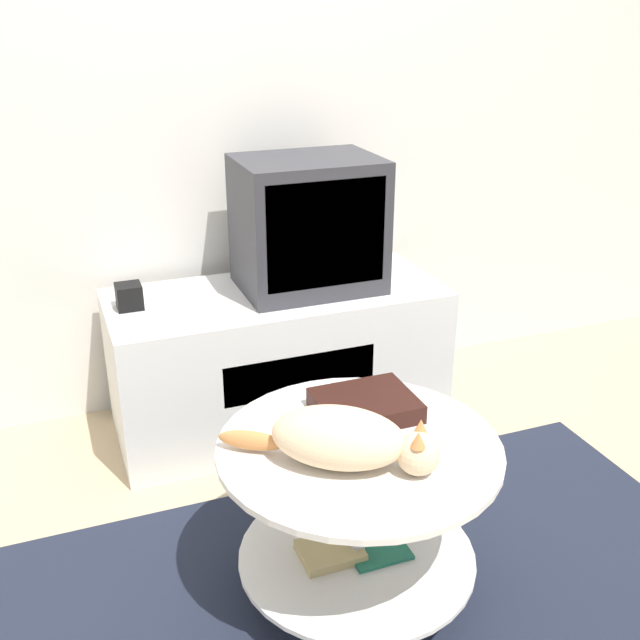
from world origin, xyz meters
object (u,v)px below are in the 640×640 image
(dvd_box, at_px, (365,406))
(cat, at_px, (345,439))
(tv, at_px, (308,224))
(speaker, at_px, (129,296))

(dvd_box, xyz_separation_m, cat, (-0.14, -0.20, 0.04))
(tv, height_order, dvd_box, tv)
(tv, xyz_separation_m, cat, (-0.29, -1.05, -0.22))
(speaker, relative_size, dvd_box, 0.33)
(tv, distance_m, speaker, 0.68)
(dvd_box, bearing_deg, cat, -125.90)
(dvd_box, bearing_deg, speaker, 119.79)
(dvd_box, bearing_deg, tv, 80.05)
(speaker, distance_m, dvd_box, 1.01)
(tv, xyz_separation_m, dvd_box, (-0.15, -0.85, -0.26))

